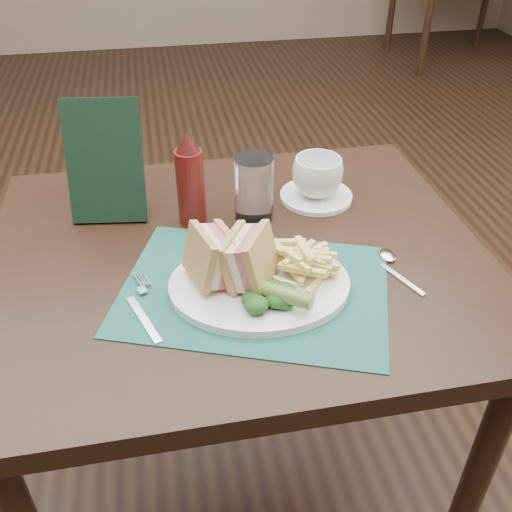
{
  "coord_description": "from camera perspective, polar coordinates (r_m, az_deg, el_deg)",
  "views": [
    {
      "loc": [
        -0.13,
        -1.34,
        1.35
      ],
      "look_at": [
        0.02,
        -0.59,
        0.8
      ],
      "focal_mm": 40.0,
      "sensor_mm": 36.0,
      "label": 1
    }
  ],
  "objects": [
    {
      "name": "floor",
      "position": [
        1.91,
        -3.88,
        -9.26
      ],
      "size": [
        7.0,
        7.0,
        0.0
      ],
      "primitive_type": "plane",
      "color": "black",
      "rests_on": "ground"
    },
    {
      "name": "wall_back",
      "position": [
        5.03,
        -9.55,
        19.96
      ],
      "size": [
        6.0,
        0.0,
        6.0
      ],
      "primitive_type": "plane",
      "rotation": [
        1.57,
        0.0,
        0.0
      ],
      "color": "gray",
      "rests_on": "ground"
    },
    {
      "name": "table_main",
      "position": [
        1.29,
        -1.54,
        -13.08
      ],
      "size": [
        0.9,
        0.75,
        0.75
      ],
      "primitive_type": null,
      "color": "black",
      "rests_on": "ground"
    },
    {
      "name": "table_bg_right",
      "position": [
        4.79,
        19.68,
        22.4
      ],
      "size": [
        0.9,
        0.75,
        0.75
      ],
      "primitive_type": null,
      "color": "black",
      "rests_on": "ground"
    },
    {
      "name": "placemat",
      "position": [
        0.95,
        -0.16,
        -3.32
      ],
      "size": [
        0.52,
        0.44,
        0.0
      ],
      "primitive_type": "cube",
      "rotation": [
        0.0,
        0.0,
        -0.36
      ],
      "color": "#195248",
      "rests_on": "table_main"
    },
    {
      "name": "plate",
      "position": [
        0.95,
        0.34,
        -2.89
      ],
      "size": [
        0.32,
        0.27,
        0.01
      ],
      "primitive_type": null,
      "rotation": [
        0.0,
        0.0,
        -0.11
      ],
      "color": "white",
      "rests_on": "placemat"
    },
    {
      "name": "sandwich_half_a",
      "position": [
        0.91,
        -5.65,
        -0.36
      ],
      "size": [
        0.1,
        0.11,
        0.1
      ],
      "primitive_type": null,
      "rotation": [
        0.0,
        0.24,
        0.27
      ],
      "color": "tan",
      "rests_on": "plate"
    },
    {
      "name": "sandwich_half_b",
      "position": [
        0.92,
        -1.91,
        0.08
      ],
      "size": [
        0.11,
        0.12,
        0.1
      ],
      "primitive_type": null,
      "rotation": [
        0.0,
        -0.24,
        -0.53
      ],
      "color": "tan",
      "rests_on": "plate"
    },
    {
      "name": "kale_garnish",
      "position": [
        0.89,
        1.34,
        -3.97
      ],
      "size": [
        0.11,
        0.08,
        0.03
      ],
      "primitive_type": null,
      "color": "#163C16",
      "rests_on": "plate"
    },
    {
      "name": "pickle_spear",
      "position": [
        0.88,
        2.01,
        -3.64
      ],
      "size": [
        0.11,
        0.09,
        0.03
      ],
      "primitive_type": "cylinder",
      "rotation": [
        1.54,
        0.0,
        0.91
      ],
      "color": "#4E6426",
      "rests_on": "plate"
    },
    {
      "name": "fries_pile",
      "position": [
        0.95,
        4.28,
        0.07
      ],
      "size": [
        0.18,
        0.2,
        0.06
      ],
      "primitive_type": null,
      "color": "#EBD975",
      "rests_on": "plate"
    },
    {
      "name": "fork",
      "position": [
        0.93,
        -11.25,
        -4.81
      ],
      "size": [
        0.09,
        0.17,
        0.01
      ],
      "primitive_type": null,
      "rotation": [
        0.0,
        0.0,
        0.35
      ],
      "color": "silver",
      "rests_on": "placemat"
    },
    {
      "name": "spoon",
      "position": [
        1.02,
        13.91,
        -1.3
      ],
      "size": [
        0.09,
        0.15,
        0.01
      ],
      "primitive_type": null,
      "rotation": [
        0.0,
        0.0,
        0.39
      ],
      "color": "silver",
      "rests_on": "table_main"
    },
    {
      "name": "saucer",
      "position": [
        1.2,
        6.02,
        5.98
      ],
      "size": [
        0.18,
        0.18,
        0.01
      ],
      "primitive_type": "cylinder",
      "rotation": [
        0.0,
        0.0,
        -0.24
      ],
      "color": "white",
      "rests_on": "table_main"
    },
    {
      "name": "coffee_cup",
      "position": [
        1.18,
        6.16,
        7.9
      ],
      "size": [
        0.14,
        0.14,
        0.08
      ],
      "primitive_type": "imported",
      "rotation": [
        0.0,
        0.0,
        1.02
      ],
      "color": "white",
      "rests_on": "saucer"
    },
    {
      "name": "drinking_glass",
      "position": [
        1.1,
        -0.21,
        6.71
      ],
      "size": [
        0.09,
        0.09,
        0.13
      ],
      "primitive_type": "cylinder",
      "rotation": [
        0.0,
        0.0,
        -0.16
      ],
      "color": "white",
      "rests_on": "table_main"
    },
    {
      "name": "ketchup_bottle",
      "position": [
        1.08,
        -6.61,
        7.66
      ],
      "size": [
        0.06,
        0.06,
        0.19
      ],
      "primitive_type": null,
      "rotation": [
        0.0,
        0.0,
        0.19
      ],
      "color": "#4F0E0D",
      "rests_on": "table_main"
    },
    {
      "name": "check_presenter",
      "position": [
        1.13,
        -14.88,
        9.12
      ],
      "size": [
        0.15,
        0.11,
        0.23
      ],
      "primitive_type": "cube",
      "rotation": [
        -0.31,
        0.0,
        -0.14
      ],
      "color": "black",
      "rests_on": "table_main"
    }
  ]
}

